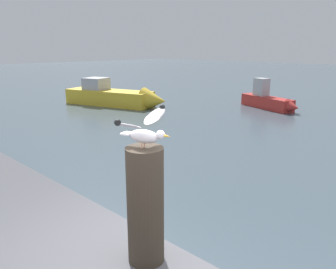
{
  "coord_description": "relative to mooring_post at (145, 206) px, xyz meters",
  "views": [
    {
      "loc": [
        1.45,
        -1.85,
        3.01
      ],
      "look_at": [
        -0.23,
        -0.05,
        2.35
      ],
      "focal_mm": 35.48,
      "sensor_mm": 36.0,
      "label": 1
    }
  ],
  "objects": [
    {
      "name": "seagull",
      "position": [
        0.0,
        0.0,
        0.59
      ],
      "size": [
        0.39,
        0.63,
        0.27
      ],
      "color": "tan",
      "rests_on": "mooring_post"
    },
    {
      "name": "boat_red",
      "position": [
        -5.81,
        13.84,
        -1.43
      ],
      "size": [
        3.56,
        1.86,
        1.47
      ],
      "color": "#B72D28",
      "rests_on": "ground_plane"
    },
    {
      "name": "boat_yellow",
      "position": [
        -12.02,
        9.27,
        -1.38
      ],
      "size": [
        5.91,
        2.85,
        1.58
      ],
      "color": "yellow",
      "rests_on": "ground_plane"
    },
    {
      "name": "mooring_post",
      "position": [
        0.0,
        0.0,
        0.0
      ],
      "size": [
        0.28,
        0.28,
        0.92
      ],
      "primitive_type": "cylinder",
      "color": "#382D23",
      "rests_on": "harbor_quay"
    }
  ]
}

